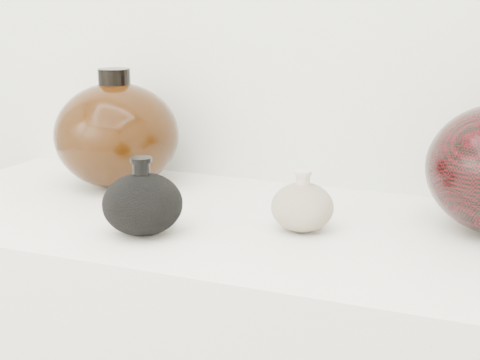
% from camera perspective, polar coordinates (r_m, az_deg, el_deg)
% --- Properties ---
extents(black_gourd_vase, '(0.13, 0.13, 0.12)m').
position_cam_1_polar(black_gourd_vase, '(1.03, -8.31, -1.97)').
color(black_gourd_vase, black).
rests_on(black_gourd_vase, display_counter).
extents(cream_gourd_vase, '(0.11, 0.11, 0.10)m').
position_cam_1_polar(cream_gourd_vase, '(1.05, 5.34, -2.26)').
color(cream_gourd_vase, beige).
rests_on(cream_gourd_vase, display_counter).
extents(left_round_pot, '(0.28, 0.28, 0.23)m').
position_cam_1_polar(left_round_pot, '(1.30, -10.47, 3.82)').
color(left_round_pot, black).
rests_on(left_round_pot, display_counter).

